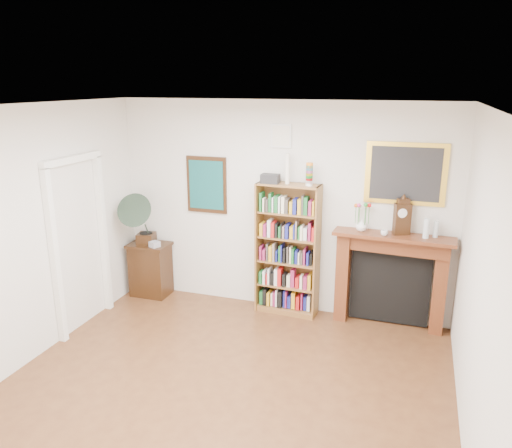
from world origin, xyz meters
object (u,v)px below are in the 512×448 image
at_px(cd_stack, 155,244).
at_px(flower_vase, 362,225).
at_px(fireplace, 391,271).
at_px(bottle_right, 436,229).
at_px(gramophone, 140,216).
at_px(bookshelf, 288,242).
at_px(side_cabinet, 151,269).
at_px(mantel_clock, 402,217).
at_px(bottle_left, 426,228).
at_px(teacup, 384,233).

height_order(cd_stack, flower_vase, flower_vase).
bearing_deg(cd_stack, fireplace, 3.96).
bearing_deg(bottle_right, gramophone, -176.81).
bearing_deg(bookshelf, gramophone, -171.85).
xyz_separation_m(cd_stack, bottle_right, (3.68, 0.21, 0.51)).
bearing_deg(side_cabinet, fireplace, 1.79).
bearing_deg(fireplace, bottle_right, 1.37).
height_order(side_cabinet, gramophone, gramophone).
height_order(bookshelf, mantel_clock, bookshelf).
bearing_deg(bookshelf, fireplace, 5.95).
bearing_deg(bookshelf, bottle_left, 2.52).
relative_size(flower_vase, teacup, 1.64).
bearing_deg(flower_vase, gramophone, -176.09).
distance_m(bookshelf, cd_stack, 1.90).
height_order(bookshelf, flower_vase, bookshelf).
bearing_deg(bottle_right, fireplace, 177.97).
bearing_deg(fireplace, side_cabinet, -174.53).
xyz_separation_m(fireplace, bottle_left, (0.37, -0.08, 0.62)).
distance_m(cd_stack, mantel_clock, 3.35).
relative_size(fireplace, flower_vase, 10.14).
xyz_separation_m(cd_stack, bottle_left, (3.58, 0.14, 0.53)).
bearing_deg(mantel_clock, fireplace, 142.41).
height_order(gramophone, cd_stack, gramophone).
bearing_deg(cd_stack, teacup, 1.45).
distance_m(cd_stack, teacup, 3.14).
xyz_separation_m(bookshelf, flower_vase, (0.93, 0.03, 0.31)).
relative_size(fireplace, cd_stack, 12.23).
distance_m(bookshelf, bottle_left, 1.73).
bearing_deg(cd_stack, bookshelf, 4.94).
relative_size(bookshelf, bottle_right, 10.17).
relative_size(cd_stack, teacup, 1.36).
bearing_deg(bottle_right, side_cabinet, -178.44).
distance_m(flower_vase, bottle_left, 0.76).
xyz_separation_m(side_cabinet, cd_stack, (0.15, -0.10, 0.43)).
bearing_deg(cd_stack, mantel_clock, 3.50).
xyz_separation_m(gramophone, teacup, (3.30, 0.09, 0.04)).
bearing_deg(bookshelf, flower_vase, 5.37).
bearing_deg(bookshelf, mantel_clock, 4.94).
relative_size(gramophone, flower_vase, 5.38).
xyz_separation_m(flower_vase, bottle_right, (0.87, 0.01, 0.03)).
distance_m(fireplace, bottle_left, 0.72).
relative_size(gramophone, mantel_clock, 1.75).
relative_size(fireplace, bottle_left, 6.11).
bearing_deg(teacup, cd_stack, -178.55).
xyz_separation_m(bookshelf, cd_stack, (-1.88, -0.16, -0.17)).
distance_m(side_cabinet, mantel_clock, 3.60).
relative_size(side_cabinet, bottle_right, 3.89).
xyz_separation_m(fireplace, bottle_right, (0.48, -0.02, 0.60)).
xyz_separation_m(side_cabinet, mantel_clock, (3.44, 0.10, 1.05)).
relative_size(side_cabinet, flower_vase, 5.37).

